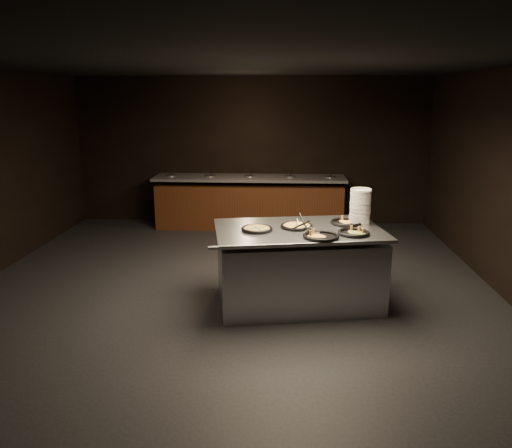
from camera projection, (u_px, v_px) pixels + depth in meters
The scene contains 11 objects.
room at pixel (229, 186), 6.09m from camera, with size 7.02×8.02×2.92m.
salad_bar at pixel (250, 205), 9.79m from camera, with size 3.70×0.83×1.18m.
serving_counter at pixel (298, 268), 6.16m from camera, with size 2.19×1.62×0.96m.
plate_stack at pixel (360, 206), 6.24m from camera, with size 0.26×0.26×0.43m, color silver.
pan_veggie_whole at pixel (257, 229), 5.95m from camera, with size 0.38×0.38×0.04m.
pan_cheese_whole at pixel (297, 226), 6.07m from camera, with size 0.39×0.39×0.04m.
pan_cheese_slices_a at pixel (346, 222), 6.26m from camera, with size 0.40×0.40×0.04m.
pan_cheese_slices_b at pixel (321, 236), 5.64m from camera, with size 0.41×0.41×0.04m.
pan_veggie_slices at pixel (353, 233), 5.78m from camera, with size 0.37×0.37×0.04m.
server_left at pixel (301, 222), 6.01m from camera, with size 0.22×0.34×0.18m.
server_right at pixel (305, 227), 5.79m from camera, with size 0.33×0.11×0.16m.
Camera 1 is at (0.67, -5.99, 2.52)m, focal length 35.00 mm.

